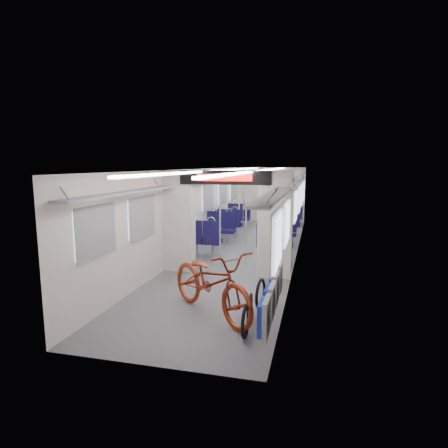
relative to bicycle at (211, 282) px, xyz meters
name	(u,v)px	position (x,y,z in m)	size (l,w,h in m)	color
carriage	(241,200)	(-0.32, 4.05, 0.94)	(12.00, 12.02, 2.31)	#515456
bicycle	(211,282)	(0.00, 0.00, 0.00)	(0.75, 2.14, 1.12)	maroon
flip_bench	(272,295)	(1.03, -0.41, 0.02)	(0.12, 2.07, 0.48)	gray
bike_hoop_a	(245,323)	(0.69, -0.66, -0.35)	(0.48, 0.48, 0.05)	black
bike_hoop_b	(251,309)	(0.67, -0.07, -0.36)	(0.45, 0.45, 0.05)	black
bike_hoop_c	(260,295)	(0.74, 0.47, -0.33)	(0.52, 0.52, 0.05)	black
seat_bay_near_left	(213,231)	(-1.26, 4.59, -0.02)	(0.91, 2.06, 1.09)	#100C34
seat_bay_near_right	(278,234)	(0.61, 4.58, -0.03)	(0.90, 2.02, 1.08)	#100C34
seat_bay_far_left	(234,218)	(-1.26, 7.42, -0.04)	(0.88, 1.91, 1.05)	#100C34
seat_bay_far_right	(288,216)	(0.61, 8.09, 0.01)	(0.96, 2.29, 1.17)	#100C34
stanchion_near_left	(220,219)	(-0.62, 2.98, 0.59)	(0.04, 0.04, 2.30)	silver
stanchion_near_right	(246,219)	(0.00, 3.02, 0.59)	(0.04, 0.04, 2.30)	silver
stanchion_far_left	(243,206)	(-0.62, 5.91, 0.59)	(0.04, 0.04, 2.30)	silver
stanchion_far_right	(265,204)	(-0.01, 6.41, 0.59)	(0.04, 0.04, 2.30)	silver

